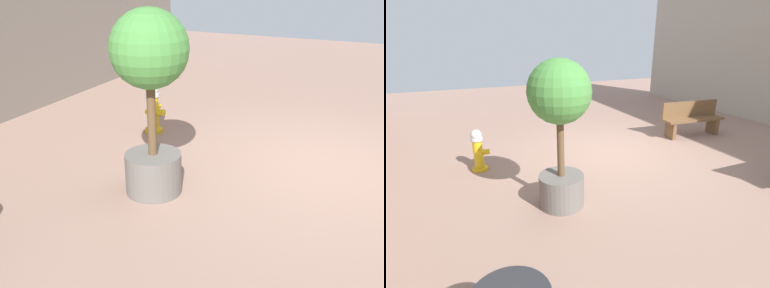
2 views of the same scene
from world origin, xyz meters
TOP-DOWN VIEW (x-y plane):
  - ground_plane at (0.00, 0.00)m, footprint 23.40×23.40m
  - fire_hydrant at (3.02, -0.25)m, footprint 0.39×0.41m
  - bench_near at (-2.69, -0.31)m, footprint 1.79×0.60m
  - planter_tree at (1.93, 1.69)m, footprint 0.94×0.94m

SIDE VIEW (x-z plane):
  - ground_plane at x=0.00m, z-range 0.00..0.00m
  - fire_hydrant at x=3.02m, z-range 0.00..0.87m
  - bench_near at x=-2.69m, z-range 0.02..0.97m
  - planter_tree at x=1.93m, z-range 0.29..2.61m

